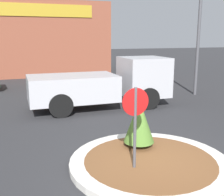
# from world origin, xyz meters

# --- Properties ---
(ground_plane) EXTENTS (120.00, 120.00, 0.00)m
(ground_plane) POSITION_xyz_m (0.00, 0.00, 0.00)
(ground_plane) COLOR #2D2D30
(traffic_island) EXTENTS (3.88, 3.88, 0.15)m
(traffic_island) POSITION_xyz_m (0.00, 0.00, 0.08)
(traffic_island) COLOR beige
(traffic_island) RESTS_ON ground_plane
(stop_sign) EXTENTS (0.62, 0.07, 2.01)m
(stop_sign) POSITION_xyz_m (-0.52, -0.24, 1.37)
(stop_sign) COLOR #4C4C51
(stop_sign) RESTS_ON ground_plane
(island_shrub) EXTENTS (0.82, 0.82, 1.29)m
(island_shrub) POSITION_xyz_m (0.11, 0.85, 0.87)
(island_shrub) COLOR brown
(island_shrub) RESTS_ON traffic_island
(utility_truck) EXTENTS (6.06, 2.16, 2.15)m
(utility_truck) POSITION_xyz_m (0.84, 5.78, 1.07)
(utility_truck) COLOR #B2B2B7
(utility_truck) RESTS_ON ground_plane
(storefront_building) EXTENTS (10.56, 6.07, 5.73)m
(storefront_building) POSITION_xyz_m (-0.57, 18.95, 2.87)
(storefront_building) COLOR brown
(storefront_building) RESTS_ON ground_plane
(light_pole) EXTENTS (0.70, 0.30, 6.74)m
(light_pole) POSITION_xyz_m (6.24, 6.81, 3.93)
(light_pole) COLOR #4C4C51
(light_pole) RESTS_ON ground_plane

